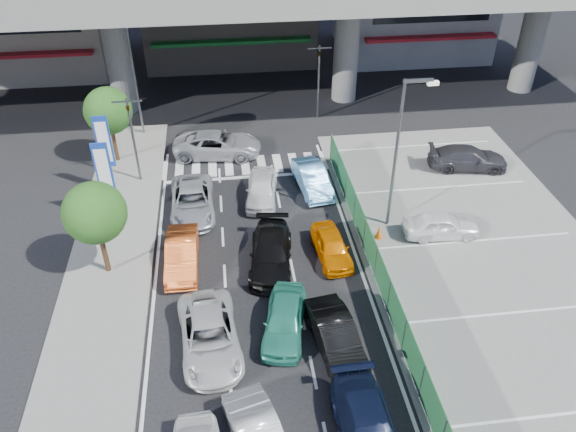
{
  "coord_description": "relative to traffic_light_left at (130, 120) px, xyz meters",
  "views": [
    {
      "loc": [
        -1.13,
        -16.81,
        17.58
      ],
      "look_at": [
        1.61,
        4.86,
        1.84
      ],
      "focal_mm": 35.0,
      "sensor_mm": 36.0,
      "label": 1
    }
  ],
  "objects": [
    {
      "name": "tree_far",
      "position": [
        -1.6,
        2.5,
        -0.55
      ],
      "size": [
        2.8,
        2.8,
        4.8
      ],
      "color": "#382314",
      "rests_on": "ground"
    },
    {
      "name": "wagon_silver_front_left",
      "position": [
        3.1,
        -3.57,
        -3.25
      ],
      "size": [
        2.41,
        5.02,
        1.38
      ],
      "primitive_type": "imported",
      "rotation": [
        0.0,
        0.0,
        0.02
      ],
      "color": "#A5A8AD",
      "rests_on": "ground"
    },
    {
      "name": "signboard_far",
      "position": [
        -1.4,
        -1.01,
        -0.87
      ],
      "size": [
        0.8,
        0.14,
        4.7
      ],
      "color": "#595B60",
      "rests_on": "ground"
    },
    {
      "name": "taxi_orange_left",
      "position": [
        2.67,
        -8.0,
        -3.25
      ],
      "size": [
        1.5,
        4.2,
        1.38
      ],
      "primitive_type": "imported",
      "rotation": [
        0.0,
        0.0,
        -0.01
      ],
      "color": "#D0541E",
      "rests_on": "ground"
    },
    {
      "name": "sedan_white_mid_left",
      "position": [
        3.89,
        -13.26,
        -3.25
      ],
      "size": [
        2.75,
        5.16,
        1.38
      ],
      "primitive_type": "imported",
      "rotation": [
        0.0,
        0.0,
        0.1
      ],
      "color": "silver",
      "rests_on": "ground"
    },
    {
      "name": "ground",
      "position": [
        6.2,
        -12.0,
        -3.94
      ],
      "size": [
        120.0,
        120.0,
        0.0
      ],
      "primitive_type": "plane",
      "color": "black",
      "rests_on": "ground"
    },
    {
      "name": "sedan_black_mid",
      "position": [
        6.84,
        -8.4,
        -3.25
      ],
      "size": [
        2.57,
        4.98,
        1.38
      ],
      "primitive_type": "imported",
      "rotation": [
        0.0,
        0.0,
        -0.14
      ],
      "color": "black",
      "rests_on": "ground"
    },
    {
      "name": "sedan_white_front_mid",
      "position": [
        6.88,
        -2.83,
        -3.25
      ],
      "size": [
        2.19,
        4.24,
        1.38
      ],
      "primitive_type": "imported",
      "rotation": [
        0.0,
        0.0,
        -0.14
      ],
      "color": "white",
      "rests_on": "ground"
    },
    {
      "name": "traffic_light_left",
      "position": [
        0.0,
        0.0,
        0.0
      ],
      "size": [
        1.6,
        1.24,
        5.2
      ],
      "color": "#595B60",
      "rests_on": "ground"
    },
    {
      "name": "taxi_orange_right",
      "position": [
        9.79,
        -8.22,
        -3.32
      ],
      "size": [
        1.77,
        3.74,
        1.24
      ],
      "primitive_type": "imported",
      "rotation": [
        0.0,
        0.0,
        0.09
      ],
      "color": "#D56900",
      "rests_on": "ground"
    },
    {
      "name": "parked_sedan_dgrey",
      "position": [
        19.47,
        -1.08,
        -3.2
      ],
      "size": [
        4.94,
        2.66,
        1.36
      ],
      "primitive_type": "imported",
      "rotation": [
        0.0,
        0.0,
        1.4
      ],
      "color": "#323136",
      "rests_on": "parking_lot"
    },
    {
      "name": "taxi_teal_mid",
      "position": [
        6.96,
        -12.76,
        -3.25
      ],
      "size": [
        2.51,
        4.32,
        1.38
      ],
      "primitive_type": "imported",
      "rotation": [
        0.0,
        0.0,
        -0.23
      ],
      "color": "#2B8A71",
      "rests_on": "ground"
    },
    {
      "name": "crossing_wagon_silver",
      "position": [
        4.59,
        2.49,
        -3.18
      ],
      "size": [
        5.69,
        3.16,
        1.51
      ],
      "primitive_type": "imported",
      "rotation": [
        0.0,
        0.0,
        1.44
      ],
      "color": "#A0A1A6",
      "rests_on": "ground"
    },
    {
      "name": "parked_sedan_white",
      "position": [
        15.58,
        -7.32,
        -3.23
      ],
      "size": [
        3.9,
        1.76,
        1.3
      ],
      "primitive_type": "imported",
      "rotation": [
        0.0,
        0.0,
        1.51
      ],
      "color": "white",
      "rests_on": "parking_lot"
    },
    {
      "name": "sidewalk_left",
      "position": [
        -0.8,
        -8.0,
        -3.88
      ],
      "size": [
        4.0,
        30.0,
        0.12
      ],
      "primitive_type": "cube",
      "color": "slate",
      "rests_on": "ground"
    },
    {
      "name": "tree_near",
      "position": [
        -0.8,
        -8.0,
        -0.55
      ],
      "size": [
        2.8,
        2.8,
        4.8
      ],
      "color": "#382314",
      "rests_on": "ground"
    },
    {
      "name": "parking_lot",
      "position": [
        17.2,
        -10.0,
        -3.91
      ],
      "size": [
        12.0,
        28.0,
        0.06
      ],
      "primitive_type": "cube",
      "color": "slate",
      "rests_on": "ground"
    },
    {
      "name": "kei_truck_front_right",
      "position": [
        9.82,
        -2.13,
        -3.25
      ],
      "size": [
        1.98,
        4.34,
        1.38
      ],
      "primitive_type": "imported",
      "rotation": [
        0.0,
        0.0,
        0.13
      ],
      "color": "#5C9EDB",
      "rests_on": "ground"
    },
    {
      "name": "street_lamp_left",
      "position": [
        -0.13,
        6.0,
        0.83
      ],
      "size": [
        1.65,
        0.22,
        8.0
      ],
      "color": "#595B60",
      "rests_on": "ground"
    },
    {
      "name": "signboard_near",
      "position": [
        -1.0,
        -4.01,
        -0.87
      ],
      "size": [
        0.8,
        0.14,
        4.7
      ],
      "color": "#595B60",
      "rests_on": "ground"
    },
    {
      "name": "fence_run",
      "position": [
        11.5,
        -11.0,
        -3.04
      ],
      "size": [
        0.16,
        22.0,
        1.8
      ],
      "primitive_type": null,
      "color": "#216235",
      "rests_on": "ground"
    },
    {
      "name": "traffic_cone",
      "position": [
        12.44,
        -7.14,
        -3.52
      ],
      "size": [
        0.49,
        0.49,
        0.72
      ],
      "primitive_type": "cone",
      "rotation": [
        0.0,
        0.0,
        -0.4
      ],
      "color": "#F95A0D",
      "rests_on": "parking_lot"
    },
    {
      "name": "hatch_black_mid_right",
      "position": [
        8.87,
        -13.9,
        -3.25
      ],
      "size": [
        2.05,
        4.36,
        1.38
      ],
      "primitive_type": "imported",
      "rotation": [
        0.0,
        0.0,
        0.15
      ],
      "color": "black",
      "rests_on": "ground"
    },
    {
      "name": "minivan_navy_back",
      "position": [
        9.14,
        -18.17,
        -3.25
      ],
      "size": [
        2.07,
        4.81,
        1.38
      ],
      "primitive_type": "imported",
      "rotation": [
        0.0,
        0.0,
        0.03
      ],
      "color": "black",
      "rests_on": "ground"
    },
    {
      "name": "traffic_light_right",
      "position": [
        11.7,
        7.0,
        0.0
      ],
      "size": [
        1.6,
        1.24,
        5.2
      ],
      "color": "#595B60",
      "rests_on": "ground"
    },
    {
      "name": "street_lamp_right",
      "position": [
        13.37,
        -6.0,
        0.83
      ],
      "size": [
        1.65,
        0.22,
        8.0
      ],
      "color": "#595B60",
      "rests_on": "ground"
    }
  ]
}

